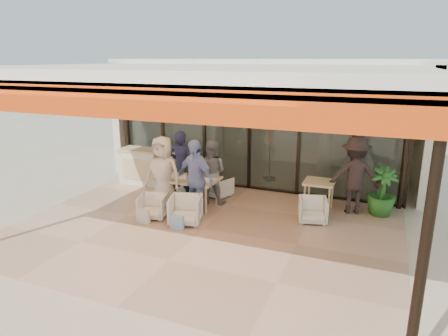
{
  "coord_description": "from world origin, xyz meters",
  "views": [
    {
      "loc": [
        3.37,
        -7.14,
        3.53
      ],
      "look_at": [
        0.1,
        0.9,
        1.15
      ],
      "focal_mm": 32.0,
      "sensor_mm": 36.0,
      "label": 1
    }
  ],
  "objects_px": {
    "diner_cream": "(163,174)",
    "side_table": "(319,185)",
    "host_counter": "(151,167)",
    "dining_table": "(188,180)",
    "chair_far_right": "(219,186)",
    "diner_navy": "(181,165)",
    "side_chair": "(313,209)",
    "standing_woman": "(355,176)",
    "diner_grey": "(211,172)",
    "potted_palm": "(382,192)",
    "chair_near_right": "(185,209)",
    "chair_near_left": "(153,205)",
    "chair_far_left": "(190,182)",
    "diner_periwinkle": "(195,178)"
  },
  "relations": [
    {
      "from": "diner_navy",
      "to": "standing_woman",
      "type": "relative_size",
      "value": 0.98
    },
    {
      "from": "diner_navy",
      "to": "side_chair",
      "type": "relative_size",
      "value": 2.9
    },
    {
      "from": "host_counter",
      "to": "side_chair",
      "type": "xyz_separation_m",
      "value": [
        4.81,
        -1.01,
        -0.22
      ]
    },
    {
      "from": "diner_navy",
      "to": "diner_grey",
      "type": "height_order",
      "value": "diner_navy"
    },
    {
      "from": "chair_far_left",
      "to": "potted_palm",
      "type": "height_order",
      "value": "potted_palm"
    },
    {
      "from": "chair_far_right",
      "to": "diner_periwinkle",
      "type": "xyz_separation_m",
      "value": [
        0.0,
        -1.4,
        0.6
      ]
    },
    {
      "from": "diner_periwinkle",
      "to": "standing_woman",
      "type": "relative_size",
      "value": 0.98
    },
    {
      "from": "host_counter",
      "to": "chair_far_left",
      "type": "height_order",
      "value": "host_counter"
    },
    {
      "from": "dining_table",
      "to": "chair_near_left",
      "type": "bearing_deg",
      "value": -113.43
    },
    {
      "from": "dining_table",
      "to": "chair_far_left",
      "type": "xyz_separation_m",
      "value": [
        -0.41,
        0.94,
        -0.38
      ]
    },
    {
      "from": "dining_table",
      "to": "diner_grey",
      "type": "distance_m",
      "value": 0.63
    },
    {
      "from": "chair_far_right",
      "to": "standing_woman",
      "type": "xyz_separation_m",
      "value": [
        3.35,
        0.13,
        0.62
      ]
    },
    {
      "from": "dining_table",
      "to": "chair_far_right",
      "type": "bearing_deg",
      "value": 65.73
    },
    {
      "from": "host_counter",
      "to": "side_table",
      "type": "relative_size",
      "value": 2.48
    },
    {
      "from": "side_chair",
      "to": "potted_palm",
      "type": "distance_m",
      "value": 1.73
    },
    {
      "from": "chair_far_right",
      "to": "side_chair",
      "type": "bearing_deg",
      "value": -175.95
    },
    {
      "from": "diner_navy",
      "to": "standing_woman",
      "type": "bearing_deg",
      "value": 178.88
    },
    {
      "from": "chair_near_left",
      "to": "diner_navy",
      "type": "distance_m",
      "value": 1.52
    },
    {
      "from": "dining_table",
      "to": "diner_cream",
      "type": "relative_size",
      "value": 0.83
    },
    {
      "from": "diner_cream",
      "to": "potted_palm",
      "type": "distance_m",
      "value": 5.09
    },
    {
      "from": "chair_far_left",
      "to": "chair_near_left",
      "type": "relative_size",
      "value": 1.01
    },
    {
      "from": "chair_near_left",
      "to": "side_chair",
      "type": "xyz_separation_m",
      "value": [
        3.43,
        1.13,
        0.01
      ]
    },
    {
      "from": "diner_cream",
      "to": "side_table",
      "type": "height_order",
      "value": "diner_cream"
    },
    {
      "from": "side_chair",
      "to": "standing_woman",
      "type": "relative_size",
      "value": 0.34
    },
    {
      "from": "diner_periwinkle",
      "to": "standing_woman",
      "type": "bearing_deg",
      "value": 43.35
    },
    {
      "from": "chair_near_left",
      "to": "diner_grey",
      "type": "height_order",
      "value": "diner_grey"
    },
    {
      "from": "diner_navy",
      "to": "side_chair",
      "type": "distance_m",
      "value": 3.49
    },
    {
      "from": "potted_palm",
      "to": "chair_far_right",
      "type": "bearing_deg",
      "value": -176.79
    },
    {
      "from": "chair_near_left",
      "to": "standing_woman",
      "type": "distance_m",
      "value": 4.7
    },
    {
      "from": "chair_near_left",
      "to": "chair_far_right",
      "type": "bearing_deg",
      "value": 50.03
    },
    {
      "from": "dining_table",
      "to": "chair_far_right",
      "type": "xyz_separation_m",
      "value": [
        0.43,
        0.94,
        -0.38
      ]
    },
    {
      "from": "diner_periwinkle",
      "to": "potted_palm",
      "type": "distance_m",
      "value": 4.31
    },
    {
      "from": "diner_cream",
      "to": "potted_palm",
      "type": "relative_size",
      "value": 1.57
    },
    {
      "from": "diner_grey",
      "to": "side_table",
      "type": "relative_size",
      "value": 2.17
    },
    {
      "from": "standing_woman",
      "to": "potted_palm",
      "type": "relative_size",
      "value": 1.59
    },
    {
      "from": "diner_grey",
      "to": "potted_palm",
      "type": "height_order",
      "value": "diner_grey"
    },
    {
      "from": "chair_far_left",
      "to": "chair_near_right",
      "type": "height_order",
      "value": "chair_near_right"
    },
    {
      "from": "diner_grey",
      "to": "potted_palm",
      "type": "distance_m",
      "value": 4.05
    },
    {
      "from": "chair_far_left",
      "to": "chair_far_right",
      "type": "xyz_separation_m",
      "value": [
        0.84,
        0.0,
        -0.01
      ]
    },
    {
      "from": "chair_far_right",
      "to": "chair_far_left",
      "type": "bearing_deg",
      "value": 20.59
    },
    {
      "from": "potted_palm",
      "to": "diner_grey",
      "type": "bearing_deg",
      "value": -169.7
    },
    {
      "from": "diner_navy",
      "to": "side_table",
      "type": "bearing_deg",
      "value": 178.29
    },
    {
      "from": "chair_near_right",
      "to": "host_counter",
      "type": "bearing_deg",
      "value": 119.81
    },
    {
      "from": "diner_navy",
      "to": "chair_near_right",
      "type": "bearing_deg",
      "value": 111.26
    },
    {
      "from": "chair_far_left",
      "to": "diner_cream",
      "type": "xyz_separation_m",
      "value": [
        0.0,
        -1.4,
        0.6
      ]
    },
    {
      "from": "chair_near_left",
      "to": "side_table",
      "type": "relative_size",
      "value": 0.82
    },
    {
      "from": "dining_table",
      "to": "potted_palm",
      "type": "xyz_separation_m",
      "value": [
        4.4,
        1.17,
        -0.11
      ]
    },
    {
      "from": "chair_far_left",
      "to": "side_table",
      "type": "relative_size",
      "value": 0.83
    },
    {
      "from": "standing_woman",
      "to": "host_counter",
      "type": "bearing_deg",
      "value": -16.7
    },
    {
      "from": "side_table",
      "to": "standing_woman",
      "type": "height_order",
      "value": "standing_woman"
    }
  ]
}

